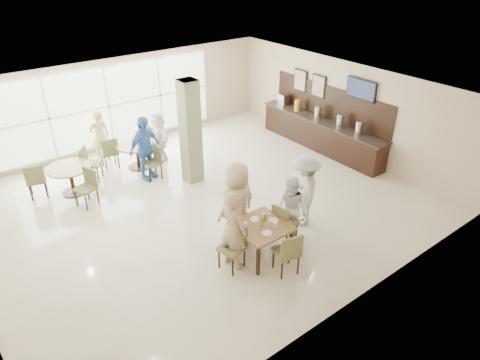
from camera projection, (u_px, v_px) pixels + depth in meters
ground at (205, 202)px, 10.81m from camera, size 10.00×10.00×0.00m
room_shell at (202, 140)px, 9.98m from camera, size 10.00×10.00×10.00m
window_bank at (109, 106)px, 12.96m from camera, size 7.00×0.04×7.00m
column at (190, 132)px, 11.18m from camera, size 0.45×0.45×2.80m
main_table at (261, 229)px, 8.67m from camera, size 1.04×1.04×0.75m
round_table_left at (70, 173)px, 10.95m from camera, size 1.11×1.11×0.75m
round_table_right at (137, 148)px, 12.21m from camera, size 1.20×1.20×0.75m
chairs_main_table at (261, 235)px, 8.79m from camera, size 1.96×1.90×0.95m
chairs_table_left at (71, 177)px, 10.97m from camera, size 2.05×1.82×0.95m
chairs_table_right at (139, 152)px, 12.28m from camera, size 1.96×1.80×0.95m
tabletop_clutter at (263, 222)px, 8.63m from camera, size 0.74×0.72×0.21m
buffet_counter at (321, 132)px, 13.39m from camera, size 0.64×4.70×1.95m
wall_tv at (361, 89)px, 11.97m from camera, size 0.06×1.00×0.58m
framed_art_a at (318, 86)px, 13.23m from camera, size 0.05×0.55×0.70m
framed_art_b at (300, 80)px, 13.79m from camera, size 0.05×0.55×0.70m
teen_left at (233, 230)px, 8.31m from camera, size 0.57×0.72×1.71m
teen_far at (237, 203)px, 9.01m from camera, size 0.94×0.55×1.87m
teen_right at (292, 210)px, 9.10m from camera, size 0.79×0.89×1.52m
teen_standing at (305, 191)px, 9.60m from camera, size 1.22×1.28×1.74m
adult_a at (145, 149)px, 11.47m from camera, size 1.20×0.92×1.81m
adult_b at (159, 136)px, 12.63m from camera, size 0.62×1.39×1.48m
adult_standing at (100, 136)px, 12.49m from camera, size 0.60×0.42×1.57m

